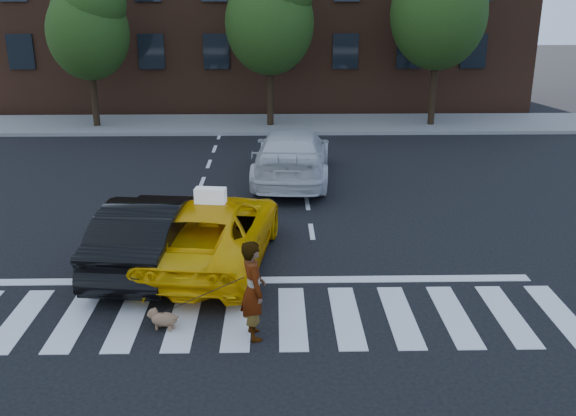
{
  "coord_description": "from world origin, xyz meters",
  "views": [
    {
      "loc": [
        0.71,
        -10.54,
        5.75
      ],
      "look_at": [
        0.98,
        3.03,
        1.1
      ],
      "focal_mm": 40.0,
      "sensor_mm": 36.0,
      "label": 1
    }
  ],
  "objects": [
    {
      "name": "taxi_sign",
      "position": [
        -0.67,
        2.38,
        1.62
      ],
      "size": [
        0.68,
        0.36,
        0.32
      ],
      "primitive_type": "cube",
      "rotation": [
        0.0,
        0.0,
        3.01
      ],
      "color": "white",
      "rests_on": "taxi"
    },
    {
      "name": "tree_left",
      "position": [
        -6.97,
        17.0,
        4.44
      ],
      "size": [
        3.39,
        3.38,
        6.5
      ],
      "color": "black",
      "rests_on": "ground"
    },
    {
      "name": "sidewalk_far",
      "position": [
        0.0,
        17.5,
        0.07
      ],
      "size": [
        30.0,
        4.0,
        0.15
      ],
      "primitive_type": "cube",
      "color": "slate",
      "rests_on": "ground"
    },
    {
      "name": "white_suv",
      "position": [
        1.23,
        8.99,
        0.82
      ],
      "size": [
        2.72,
        5.79,
        1.63
      ],
      "primitive_type": "imported",
      "rotation": [
        0.0,
        0.0,
        3.06
      ],
      "color": "silver",
      "rests_on": "ground"
    },
    {
      "name": "crosswalk",
      "position": [
        0.0,
        0.0,
        0.01
      ],
      "size": [
        13.0,
        2.4,
        0.01
      ],
      "primitive_type": "cube",
      "color": "silver",
      "rests_on": "ground"
    },
    {
      "name": "tree_right",
      "position": [
        7.53,
        17.0,
        5.26
      ],
      "size": [
        4.0,
        4.0,
        7.7
      ],
      "color": "black",
      "rests_on": "ground"
    },
    {
      "name": "dog",
      "position": [
        -1.33,
        -0.38,
        0.21
      ],
      "size": [
        0.62,
        0.4,
        0.37
      ],
      "rotation": [
        0.0,
        0.0,
        -0.38
      ],
      "color": "olive",
      "rests_on": "ground"
    },
    {
      "name": "stop_line",
      "position": [
        0.0,
        1.6,
        0.01
      ],
      "size": [
        12.0,
        0.3,
        0.01
      ],
      "primitive_type": "cube",
      "color": "silver",
      "rests_on": "ground"
    },
    {
      "name": "ground",
      "position": [
        0.0,
        0.0,
        0.0
      ],
      "size": [
        120.0,
        120.0,
        0.0
      ],
      "primitive_type": "plane",
      "color": "black",
      "rests_on": "ground"
    },
    {
      "name": "woman",
      "position": [
        0.31,
        -0.66,
        0.9
      ],
      "size": [
        0.59,
        0.74,
        1.79
      ],
      "primitive_type": "imported",
      "rotation": [
        0.0,
        0.0,
        1.84
      ],
      "color": "#999999",
      "rests_on": "ground"
    },
    {
      "name": "tree_mid",
      "position": [
        0.53,
        17.0,
        4.85
      ],
      "size": [
        3.69,
        3.69,
        7.1
      ],
      "color": "black",
      "rests_on": "ground"
    },
    {
      "name": "taxi",
      "position": [
        -0.67,
        2.58,
        0.73
      ],
      "size": [
        3.08,
        5.51,
        1.46
      ],
      "primitive_type": "imported",
      "rotation": [
        0.0,
        0.0,
        3.01
      ],
      "color": "#FFBA05",
      "rests_on": "ground"
    },
    {
      "name": "black_sedan",
      "position": [
        -2.0,
        2.5,
        0.77
      ],
      "size": [
        2.13,
        4.82,
        1.54
      ],
      "primitive_type": "imported",
      "rotation": [
        0.0,
        0.0,
        3.03
      ],
      "color": "black",
      "rests_on": "ground"
    }
  ]
}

